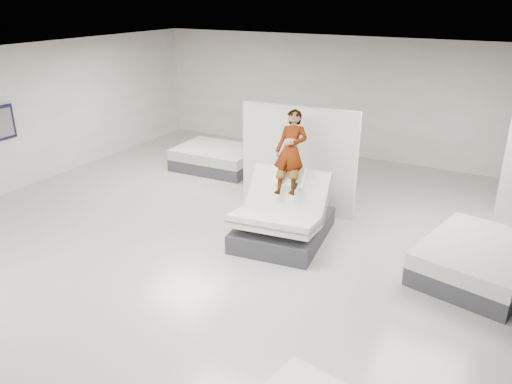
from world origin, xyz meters
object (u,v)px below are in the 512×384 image
(hero_bed, at_px, (283,219))
(divider_panel, at_px, (298,160))
(flat_bed_right_far, at_px, (478,261))
(person, at_px, (290,169))
(remote, at_px, (295,186))
(flat_bed_left_far, at_px, (217,158))

(hero_bed, xyz_separation_m, divider_panel, (-0.33, 1.33, 0.71))
(divider_panel, bearing_deg, flat_bed_right_far, -20.55)
(hero_bed, xyz_separation_m, person, (-0.04, 0.34, 0.86))
(remote, height_order, divider_panel, divider_panel)
(person, relative_size, divider_panel, 0.66)
(flat_bed_left_far, bearing_deg, remote, -38.20)
(hero_bed, height_order, flat_bed_right_far, hero_bed)
(remote, relative_size, divider_panel, 0.06)
(hero_bed, xyz_separation_m, flat_bed_left_far, (-3.24, 2.74, -0.11))
(person, relative_size, flat_bed_right_far, 0.68)
(person, distance_m, flat_bed_left_far, 4.11)
(flat_bed_right_far, relative_size, flat_bed_left_far, 1.12)
(hero_bed, bearing_deg, flat_bed_left_far, 139.75)
(hero_bed, xyz_separation_m, flat_bed_right_far, (3.29, 0.32, -0.11))
(divider_panel, xyz_separation_m, flat_bed_left_far, (-2.91, 1.41, -0.82))
(divider_panel, relative_size, flat_bed_right_far, 1.03)
(person, relative_size, flat_bed_left_far, 0.76)
(person, relative_size, remote, 11.27)
(flat_bed_left_far, bearing_deg, flat_bed_right_far, -20.35)
(flat_bed_right_far, bearing_deg, divider_panel, 164.35)
(hero_bed, distance_m, flat_bed_left_far, 4.24)
(flat_bed_right_far, bearing_deg, flat_bed_left_far, 159.65)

